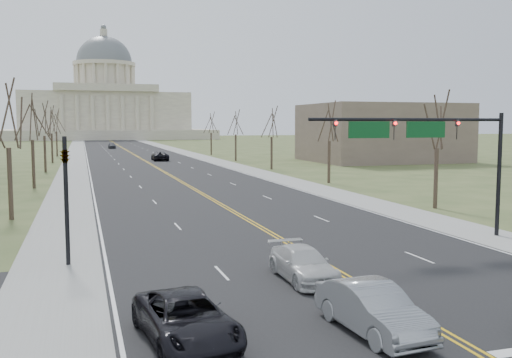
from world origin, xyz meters
TOP-DOWN VIEW (x-y plane):
  - ground at (0.00, 0.00)m, footprint 600.00×600.00m
  - road at (0.00, 110.00)m, footprint 20.00×380.00m
  - cross_road at (0.00, 6.00)m, footprint 120.00×14.00m
  - sidewalk_left at (-12.00, 110.00)m, footprint 4.00×380.00m
  - sidewalk_right at (12.00, 110.00)m, footprint 4.00×380.00m
  - center_line at (0.00, 110.00)m, footprint 0.42×380.00m
  - edge_line_left at (-9.80, 110.00)m, footprint 0.15×380.00m
  - edge_line_right at (9.80, 110.00)m, footprint 0.15×380.00m
  - capitol at (0.00, 249.91)m, footprint 90.00×60.00m
  - signal_mast at (7.45, 13.50)m, footprint 12.12×0.44m
  - signal_left at (-11.50, 13.50)m, footprint 0.32×0.36m
  - tree_r_0 at (15.50, 24.00)m, footprint 3.74×3.74m
  - tree_l_0 at (-15.50, 28.00)m, footprint 3.96×3.96m
  - tree_r_1 at (15.50, 44.00)m, footprint 3.74×3.74m
  - tree_l_1 at (-15.50, 48.00)m, footprint 3.96×3.96m
  - tree_r_2 at (15.50, 64.00)m, footprint 3.74×3.74m
  - tree_l_2 at (-15.50, 68.00)m, footprint 3.96×3.96m
  - tree_r_3 at (15.50, 84.00)m, footprint 3.74×3.74m
  - tree_l_3 at (-15.50, 88.00)m, footprint 3.96×3.96m
  - tree_r_4 at (15.50, 104.00)m, footprint 3.74×3.74m
  - tree_l_4 at (-15.50, 108.00)m, footprint 3.96×3.96m
  - bldg_right_mass at (40.00, 76.00)m, footprint 25.00×20.00m
  - car_sb_inner_lead at (-2.17, 1.57)m, footprint 2.04×4.86m
  - car_sb_outer_lead at (-7.91, 2.52)m, footprint 2.99×5.42m
  - car_sb_inner_second at (-1.97, 7.94)m, footprint 1.92×4.67m
  - car_far_nb at (2.65, 88.60)m, footprint 2.77×5.89m
  - car_far_sb at (-2.95, 142.62)m, footprint 2.01×4.88m

SIDE VIEW (x-z plane):
  - ground at x=0.00m, z-range 0.00..0.00m
  - road at x=0.00m, z-range 0.00..0.01m
  - cross_road at x=0.00m, z-range 0.00..0.01m
  - sidewalk_left at x=-12.00m, z-range 0.00..0.03m
  - sidewalk_right at x=12.00m, z-range 0.00..0.03m
  - center_line at x=0.00m, z-range 0.01..0.02m
  - edge_line_left at x=-9.80m, z-range 0.01..0.02m
  - edge_line_right at x=9.80m, z-range 0.01..0.02m
  - car_sb_inner_second at x=-1.97m, z-range 0.01..1.37m
  - car_sb_outer_lead at x=-7.91m, z-range 0.01..1.45m
  - car_sb_inner_lead at x=-2.17m, z-range 0.01..1.57m
  - car_far_nb at x=2.65m, z-range 0.01..1.64m
  - car_far_sb at x=-2.95m, z-range 0.01..1.67m
  - signal_left at x=-11.50m, z-range 0.71..6.71m
  - bldg_right_mass at x=40.00m, z-range 0.00..10.00m
  - signal_mast at x=7.45m, z-range 2.16..9.36m
  - tree_r_0 at x=15.50m, z-range 2.30..10.80m
  - tree_r_1 at x=15.50m, z-range 2.30..10.80m
  - tree_r_2 at x=15.50m, z-range 2.30..10.80m
  - tree_r_3 at x=15.50m, z-range 2.30..10.80m
  - tree_r_4 at x=15.50m, z-range 2.30..10.80m
  - tree_l_0 at x=-15.50m, z-range 2.44..11.44m
  - tree_l_1 at x=-15.50m, z-range 2.44..11.44m
  - tree_l_2 at x=-15.50m, z-range 2.44..11.44m
  - tree_l_3 at x=-15.50m, z-range 2.44..11.44m
  - tree_l_4 at x=-15.50m, z-range 2.44..11.44m
  - capitol at x=0.00m, z-range -10.80..39.20m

